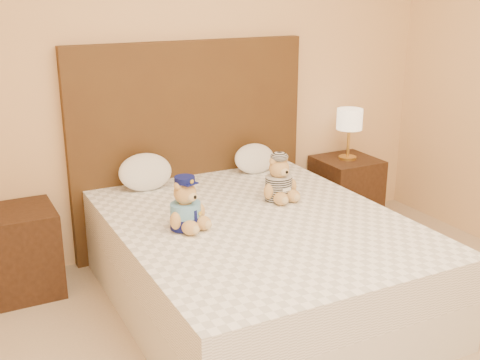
{
  "coord_description": "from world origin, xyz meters",
  "views": [
    {
      "loc": [
        -1.59,
        -1.68,
        1.87
      ],
      "look_at": [
        0.01,
        1.45,
        0.72
      ],
      "focal_mm": 45.0,
      "sensor_mm": 36.0,
      "label": 1
    }
  ],
  "objects_px": {
    "teddy_prisoner": "(279,178)",
    "pillow_left": "(145,170)",
    "lamp": "(349,122)",
    "bed": "(257,262)",
    "nightstand_right": "(345,192)",
    "teddy_police": "(185,203)",
    "nightstand_left": "(20,252)",
    "pillow_right": "(255,157)"
  },
  "relations": [
    {
      "from": "teddy_prisoner",
      "to": "pillow_left",
      "type": "height_order",
      "value": "teddy_prisoner"
    },
    {
      "from": "pillow_left",
      "to": "lamp",
      "type": "bearing_deg",
      "value": -1.04
    },
    {
      "from": "lamp",
      "to": "teddy_prisoner",
      "type": "relative_size",
      "value": 1.37
    },
    {
      "from": "bed",
      "to": "nightstand_right",
      "type": "relative_size",
      "value": 3.64
    },
    {
      "from": "bed",
      "to": "pillow_left",
      "type": "distance_m",
      "value": 1.01
    },
    {
      "from": "teddy_police",
      "to": "pillow_left",
      "type": "distance_m",
      "value": 0.77
    },
    {
      "from": "bed",
      "to": "lamp",
      "type": "distance_m",
      "value": 1.59
    },
    {
      "from": "teddy_prisoner",
      "to": "teddy_police",
      "type": "bearing_deg",
      "value": -173.46
    },
    {
      "from": "bed",
      "to": "nightstand_left",
      "type": "height_order",
      "value": "same"
    },
    {
      "from": "bed",
      "to": "teddy_prisoner",
      "type": "distance_m",
      "value": 0.56
    },
    {
      "from": "pillow_right",
      "to": "nightstand_left",
      "type": "bearing_deg",
      "value": -178.98
    },
    {
      "from": "nightstand_left",
      "to": "teddy_prisoner",
      "type": "distance_m",
      "value": 1.69
    },
    {
      "from": "nightstand_right",
      "to": "bed",
      "type": "bearing_deg",
      "value": -147.38
    },
    {
      "from": "nightstand_left",
      "to": "pillow_left",
      "type": "height_order",
      "value": "pillow_left"
    },
    {
      "from": "nightstand_right",
      "to": "lamp",
      "type": "bearing_deg",
      "value": 180.0
    },
    {
      "from": "lamp",
      "to": "teddy_prisoner",
      "type": "distance_m",
      "value": 1.13
    },
    {
      "from": "bed",
      "to": "teddy_prisoner",
      "type": "bearing_deg",
      "value": 39.94
    },
    {
      "from": "nightstand_left",
      "to": "nightstand_right",
      "type": "relative_size",
      "value": 1.0
    },
    {
      "from": "teddy_police",
      "to": "teddy_prisoner",
      "type": "height_order",
      "value": "teddy_police"
    },
    {
      "from": "nightstand_left",
      "to": "nightstand_right",
      "type": "height_order",
      "value": "same"
    },
    {
      "from": "nightstand_left",
      "to": "pillow_right",
      "type": "relative_size",
      "value": 1.72
    },
    {
      "from": "pillow_right",
      "to": "lamp",
      "type": "bearing_deg",
      "value": -2.09
    },
    {
      "from": "nightstand_right",
      "to": "pillow_right",
      "type": "distance_m",
      "value": 0.91
    },
    {
      "from": "teddy_police",
      "to": "pillow_right",
      "type": "distance_m",
      "value": 1.15
    },
    {
      "from": "bed",
      "to": "nightstand_right",
      "type": "distance_m",
      "value": 1.48
    },
    {
      "from": "teddy_prisoner",
      "to": "pillow_right",
      "type": "xyz_separation_m",
      "value": [
        0.15,
        0.59,
        -0.03
      ]
    },
    {
      "from": "nightstand_left",
      "to": "lamp",
      "type": "xyz_separation_m",
      "value": [
        2.5,
        0.0,
        0.57
      ]
    },
    {
      "from": "nightstand_right",
      "to": "teddy_prisoner",
      "type": "xyz_separation_m",
      "value": [
        -0.97,
        -0.56,
        0.42
      ]
    },
    {
      "from": "nightstand_right",
      "to": "pillow_left",
      "type": "xyz_separation_m",
      "value": [
        -1.65,
        0.03,
        0.4
      ]
    },
    {
      "from": "bed",
      "to": "nightstand_right",
      "type": "bearing_deg",
      "value": 32.62
    },
    {
      "from": "nightstand_right",
      "to": "pillow_left",
      "type": "bearing_deg",
      "value": 178.96
    },
    {
      "from": "pillow_left",
      "to": "nightstand_right",
      "type": "bearing_deg",
      "value": -1.04
    },
    {
      "from": "lamp",
      "to": "teddy_police",
      "type": "distance_m",
      "value": 1.84
    },
    {
      "from": "nightstand_left",
      "to": "pillow_right",
      "type": "distance_m",
      "value": 1.72
    },
    {
      "from": "lamp",
      "to": "teddy_prisoner",
      "type": "bearing_deg",
      "value": -149.77
    },
    {
      "from": "nightstand_left",
      "to": "teddy_police",
      "type": "distance_m",
      "value": 1.18
    },
    {
      "from": "nightstand_right",
      "to": "teddy_police",
      "type": "distance_m",
      "value": 1.88
    },
    {
      "from": "lamp",
      "to": "pillow_left",
      "type": "bearing_deg",
      "value": 178.96
    },
    {
      "from": "nightstand_left",
      "to": "teddy_police",
      "type": "height_order",
      "value": "teddy_police"
    },
    {
      "from": "bed",
      "to": "pillow_left",
      "type": "height_order",
      "value": "pillow_left"
    },
    {
      "from": "nightstand_right",
      "to": "nightstand_left",
      "type": "bearing_deg",
      "value": 180.0
    },
    {
      "from": "teddy_prisoner",
      "to": "pillow_left",
      "type": "bearing_deg",
      "value": 132.07
    }
  ]
}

